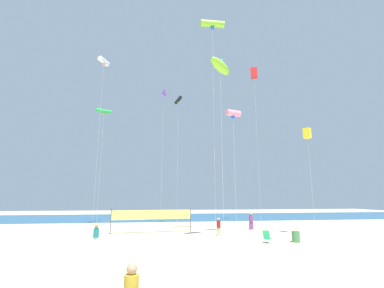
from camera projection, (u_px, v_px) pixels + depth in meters
The scene contains 18 objects.
ground_plane at pixel (184, 256), 15.86m from camera, with size 120.00×120.00×0.00m, color beige.
ocean_band at pixel (162, 217), 47.65m from camera, with size 120.00×20.00×0.01m, color #28608C.
beachgoer_maroon_shirt at pixel (219, 226), 24.49m from camera, with size 0.36×0.36×1.58m.
beachgoer_teal_shirt at pixel (96, 236), 18.34m from camera, with size 0.36×0.36×1.59m.
beachgoer_plum_shirt at pixel (251, 220), 29.38m from camera, with size 0.41×0.41×1.80m.
folding_beach_chair at pixel (267, 236), 20.64m from camera, with size 0.52×0.65×0.89m.
trash_barrel at pixel (296, 237), 20.90m from camera, with size 0.61×0.61×0.83m, color #3F7F4C.
volleyball_net at pixel (152, 216), 26.67m from camera, with size 7.83×1.07×2.40m.
beach_handbag at pixel (259, 242), 20.26m from camera, with size 0.30×0.15×0.24m, color white.
kite_yellow_box at pixel (307, 133), 25.44m from camera, with size 0.84×0.84×9.81m.
kite_lime_tube at pixel (212, 24), 27.18m from camera, with size 2.40×0.70×20.88m.
kite_black_tube at pixel (178, 101), 36.09m from camera, with size 0.84×2.25×16.39m.
kite_lime_inflatable at pixel (220, 66), 23.21m from camera, with size 2.56×2.36×15.17m.
kite_white_tube at pixel (104, 62), 33.06m from camera, with size 1.22×1.72×20.08m.
kite_pink_tube at pixel (233, 114), 26.53m from camera, with size 1.61×1.02×11.85m.
kite_red_box at pixel (254, 73), 40.33m from camera, with size 1.25×1.25×22.38m.
kite_violet_delta at pixel (163, 93), 37.54m from camera, with size 0.82×1.13×18.16m.
kite_green_tube at pixel (104, 111), 36.63m from camera, with size 2.10×1.35×15.16m.
Camera 1 is at (-2.01, -16.72, 3.38)m, focal length 25.31 mm.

